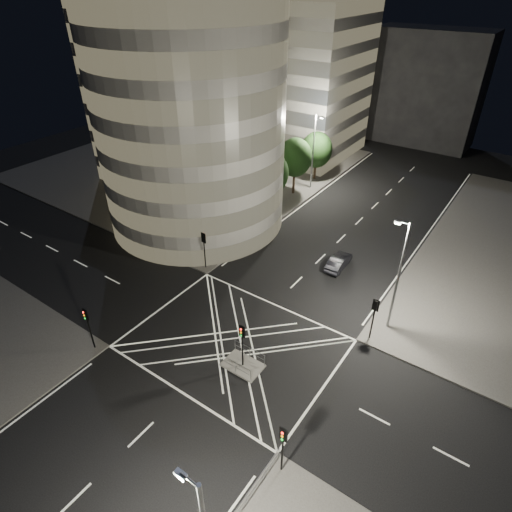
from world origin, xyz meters
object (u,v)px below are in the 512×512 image
Objects in this scene: street_lamp_left_far at (314,150)px; street_lamp_right_far at (398,274)px; sedan at (339,262)px; central_island at (243,365)px; street_lamp_left_near at (230,199)px; traffic_signal_nl at (87,321)px; traffic_signal_fr at (374,312)px; traffic_signal_fl at (204,244)px; traffic_signal_nr at (283,442)px; traffic_signal_island at (242,338)px.

street_lamp_right_far is (18.87, -21.00, 0.00)m from street_lamp_left_far.
sedan is (11.62, -15.34, -4.86)m from street_lamp_left_far.
central_island is 0.30× the size of street_lamp_right_far.
street_lamp_left_near reaches higher than central_island.
traffic_signal_nl is 0.40× the size of street_lamp_left_near.
street_lamp_left_far is at bearing 109.95° from central_island.
street_lamp_left_near reaches higher than traffic_signal_fr.
traffic_signal_fl is 0.97× the size of sedan.
street_lamp_left_near is 1.00× the size of street_lamp_left_far.
traffic_signal_fl is 5.86m from street_lamp_left_near.
traffic_signal_nr and traffic_signal_island have the same top height.
street_lamp_left_near and street_lamp_left_far have the same top height.
central_island is 12.36m from traffic_signal_nl.
traffic_signal_fr and traffic_signal_island have the same top height.
traffic_signal_nl is 1.00× the size of traffic_signal_nr.
traffic_signal_nl is 1.00× the size of traffic_signal_fr.
street_lamp_right_far is (18.87, -3.00, 0.00)m from street_lamp_left_near.
street_lamp_left_far is (-18.24, 23.20, 2.63)m from traffic_signal_fr.
street_lamp_right_far is 10.41m from sedan.
traffic_signal_island is (-6.80, 5.30, 0.00)m from traffic_signal_nr.
street_lamp_left_near reaches higher than traffic_signal_nl.
traffic_signal_fl is 13.69m from sedan.
traffic_signal_fl and traffic_signal_fr have the same top height.
traffic_signal_island is at bearing -129.33° from traffic_signal_fr.
street_lamp_left_near reaches higher than traffic_signal_nr.
street_lamp_left_far reaches higher than traffic_signal_fl.
street_lamp_left_near is (-11.44, 13.50, 5.47)m from central_island.
traffic_signal_nl is 1.00× the size of traffic_signal_island.
street_lamp_left_far is 1.00× the size of street_lamp_right_far.
traffic_signal_nr is 0.40× the size of street_lamp_left_far.
sedan is at bearing 142.03° from street_lamp_right_far.
street_lamp_left_near is at bearing 96.97° from traffic_signal_fl.
traffic_signal_fl reaches higher than central_island.
traffic_signal_nr is (17.60, 0.00, 0.00)m from traffic_signal_nl.
street_lamp_right_far is (0.64, 15.80, 2.63)m from traffic_signal_nr.
central_island is 0.30× the size of street_lamp_left_far.
central_island is 0.30× the size of street_lamp_left_near.
traffic_signal_island is (-6.80, -8.30, 0.00)m from traffic_signal_fr.
street_lamp_left_near is 19.11m from street_lamp_right_far.
traffic_signal_nr is at bearing -37.93° from central_island.
traffic_signal_fl is 13.62m from traffic_signal_island.
traffic_signal_nr is 22.57m from sedan.
traffic_signal_nl is at bearing -153.86° from central_island.
traffic_signal_fr is 1.00× the size of traffic_signal_nr.
street_lamp_left_far and street_lamp_right_far have the same top height.
traffic_signal_nr is (17.60, -13.60, 0.00)m from traffic_signal_fl.
sedan is at bearing -52.86° from street_lamp_left_far.
sedan is at bearing 35.60° from traffic_signal_fl.
street_lamp_left_far is (-11.44, 31.50, 2.63)m from traffic_signal_island.
traffic_signal_island is (10.80, 5.30, 0.00)m from traffic_signal_nl.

